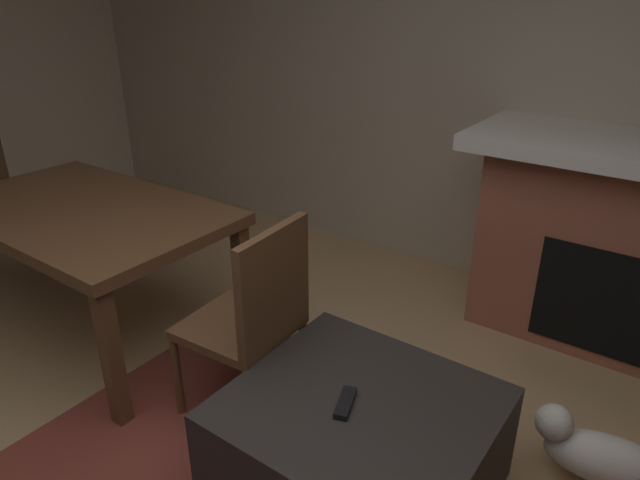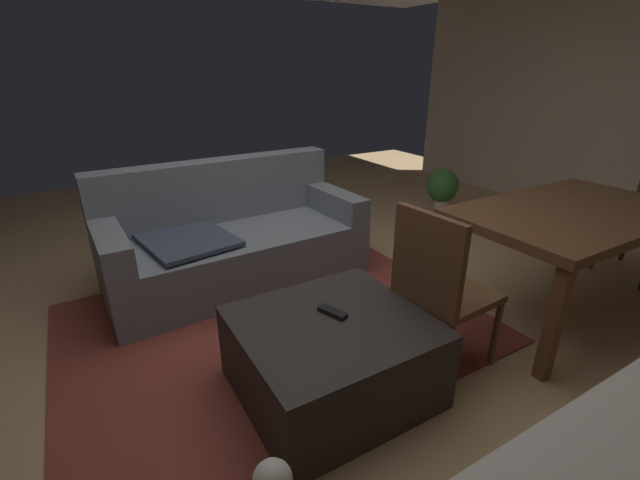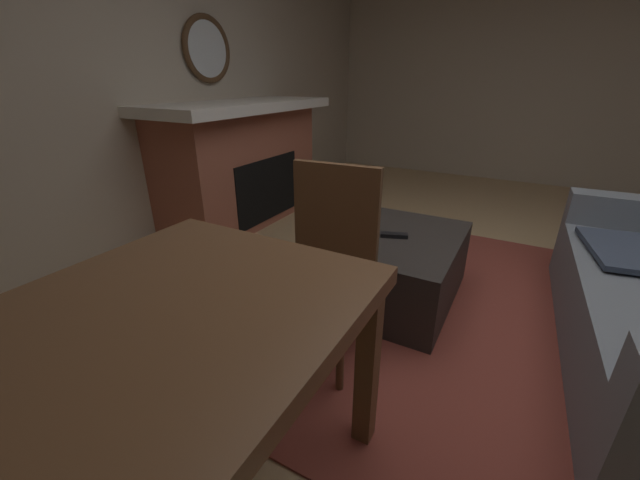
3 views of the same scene
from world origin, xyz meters
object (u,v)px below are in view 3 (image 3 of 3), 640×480
ottoman_coffee_table (385,265)px  dining_table (78,395)px  small_dog (353,222)px  round_wall_mirror (207,49)px  fireplace (242,163)px  dining_chair_west (326,252)px  tv_remote (394,235)px

ottoman_coffee_table → dining_table: (1.76, -0.10, 0.45)m
small_dog → dining_table: bearing=10.2°
round_wall_mirror → ottoman_coffee_table: 2.44m
fireplace → dining_chair_west: 2.00m
ottoman_coffee_table → dining_chair_west: (0.59, -0.11, 0.31)m
dining_table → small_dog: size_ratio=3.10×
tv_remote → small_dog: tv_remote is taller
tv_remote → small_dog: (-0.76, -0.60, -0.28)m
small_dog → round_wall_mirror: bearing=-87.4°
fireplace → tv_remote: bearing=68.0°
tv_remote → dining_chair_west: (0.56, -0.15, 0.09)m
round_wall_mirror → tv_remote: bearing=70.9°
fireplace → ottoman_coffee_table: size_ratio=2.03×
dining_table → round_wall_mirror: bearing=-142.6°
fireplace → dining_table: size_ratio=1.19×
fireplace → dining_table: bearing=32.9°
dining_chair_west → round_wall_mirror: bearing=-124.2°
dining_table → dining_chair_west: bearing=-179.7°
tv_remote → round_wall_mirror: bearing=-129.3°
round_wall_mirror → dining_table: 3.17m
dining_table → small_dog: (-2.49, -0.45, -0.50)m
dining_chair_west → fireplace: bearing=-128.8°
ottoman_coffee_table → small_dog: (-0.73, -0.55, -0.05)m
dining_table → small_dog: bearing=-169.8°
tv_remote → dining_table: bearing=-25.1°
ottoman_coffee_table → tv_remote: size_ratio=5.69×
ottoman_coffee_table → fireplace: bearing=-111.7°
round_wall_mirror → tv_remote: 2.38m
ottoman_coffee_table → round_wall_mirror: bearing=-108.7°
fireplace → ottoman_coffee_table: fireplace is taller
ottoman_coffee_table → dining_chair_west: 0.68m
ottoman_coffee_table → dining_table: size_ratio=0.59×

